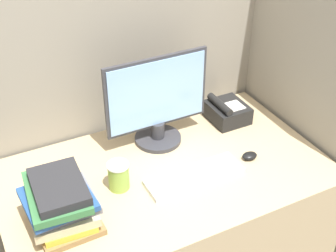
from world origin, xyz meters
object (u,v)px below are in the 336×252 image
at_px(keyboard, 194,176).
at_px(desk_telephone, 227,112).
at_px(book_stack, 61,203).
at_px(coffee_cup, 119,176).
at_px(mouse, 250,156).
at_px(monitor, 157,104).

bearing_deg(keyboard, desk_telephone, 40.89).
bearing_deg(book_stack, keyboard, -0.10).
bearing_deg(coffee_cup, keyboard, -16.30).
height_order(book_stack, desk_telephone, book_stack).
bearing_deg(mouse, desk_telephone, 75.54).
bearing_deg(monitor, mouse, -46.00).
relative_size(keyboard, mouse, 6.06).
relative_size(monitor, coffee_cup, 4.07).
relative_size(mouse, book_stack, 0.23).
distance_m(keyboard, coffee_cup, 0.32).
height_order(keyboard, desk_telephone, desk_telephone).
bearing_deg(coffee_cup, mouse, -8.26).
xyz_separation_m(monitor, keyboard, (0.02, -0.32, -0.19)).
bearing_deg(monitor, coffee_cup, -141.60).
distance_m(mouse, desk_telephone, 0.32).
height_order(coffee_cup, book_stack, book_stack).
relative_size(keyboard, desk_telephone, 2.22).
distance_m(mouse, coffee_cup, 0.60).
xyz_separation_m(keyboard, desk_telephone, (0.37, 0.32, 0.04)).
distance_m(keyboard, book_stack, 0.57).
bearing_deg(keyboard, book_stack, 179.90).
bearing_deg(keyboard, mouse, 0.73).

